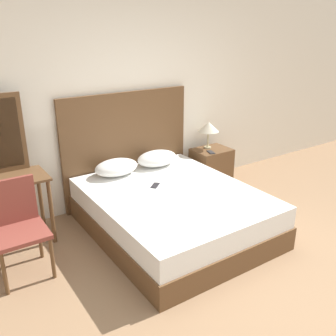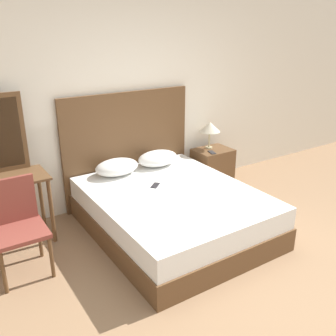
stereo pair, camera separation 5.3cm
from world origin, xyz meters
The scene contains 12 objects.
ground_plane centered at (0.00, 0.00, 0.00)m, with size 16.00×16.00×0.00m, color #8C6B4C.
wall_back centered at (0.00, 2.50, 1.35)m, with size 10.00×0.06×2.70m.
bed centered at (-0.03, 1.36, 0.25)m, with size 1.70×2.08×0.50m.
headboard centered at (-0.03, 2.43, 0.73)m, with size 1.79×0.05×1.46m.
pillow_left centered at (-0.32, 2.17, 0.60)m, with size 0.55×0.37×0.20m.
pillow_right centered at (0.27, 2.17, 0.60)m, with size 0.55×0.37×0.20m.
phone_on_bed centered at (-0.11, 1.61, 0.50)m, with size 0.16×0.15×0.01m.
nightstand centered at (1.19, 2.14, 0.28)m, with size 0.53×0.41×0.56m.
table_lamp centered at (1.17, 2.22, 0.88)m, with size 0.30×0.30×0.39m.
phone_on_nightstand centered at (1.08, 2.04, 0.57)m, with size 0.11×0.16×0.01m.
vanity_desk centered at (-1.63, 2.10, 0.61)m, with size 0.85×0.49×0.76m.
chair centered at (-1.66, 1.57, 0.52)m, with size 0.48×0.46×0.92m.
Camera 1 is at (-2.19, -1.76, 2.24)m, focal length 40.00 mm.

